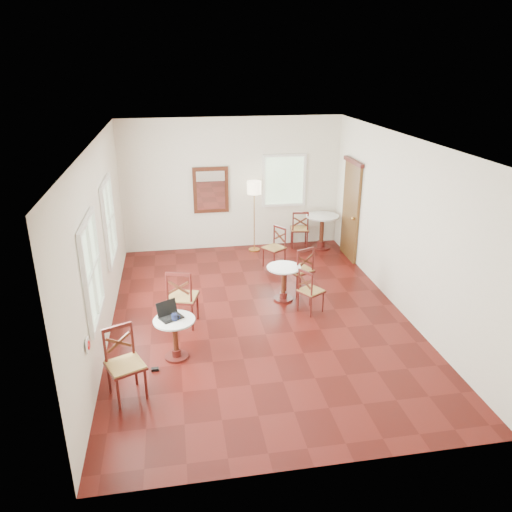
{
  "coord_description": "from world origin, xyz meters",
  "views": [
    {
      "loc": [
        -1.33,
        -7.51,
        4.15
      ],
      "look_at": [
        0.0,
        0.3,
        1.0
      ],
      "focal_mm": 34.74,
      "sensor_mm": 36.0,
      "label": 1
    }
  ],
  "objects": [
    {
      "name": "chair_mid_a",
      "position": [
        0.93,
        0.79,
        0.47
      ],
      "size": [
        0.57,
        0.57,
        0.94
      ],
      "rotation": [
        0.0,
        0.0,
        3.54
      ],
      "color": "#4E1813",
      "rests_on": "ground"
    },
    {
      "name": "chair_back_a",
      "position": [
        1.53,
        3.19,
        0.45
      ],
      "size": [
        0.48,
        0.48,
        0.91
      ],
      "rotation": [
        0.0,
        0.0,
        2.98
      ],
      "color": "#4E1813",
      "rests_on": "ground"
    },
    {
      "name": "cafe_table_mid",
      "position": [
        0.55,
        0.54,
        0.41
      ],
      "size": [
        0.62,
        0.62,
        0.66
      ],
      "color": "#4E1813",
      "rests_on": "ground"
    },
    {
      "name": "mouse",
      "position": [
        -1.42,
        -1.02,
        0.66
      ],
      "size": [
        0.11,
        0.09,
        0.03
      ],
      "primitive_type": "ellipsoid",
      "rotation": [
        0.0,
        0.0,
        0.4
      ],
      "color": "black",
      "rests_on": "cafe_table_near"
    },
    {
      "name": "room_shell",
      "position": [
        -0.06,
        0.27,
        1.89
      ],
      "size": [
        5.02,
        7.02,
        3.01
      ],
      "color": "white",
      "rests_on": "ground"
    },
    {
      "name": "cafe_table_back",
      "position": [
        2.02,
        3.02,
        0.5
      ],
      "size": [
        0.76,
        0.76,
        0.81
      ],
      "color": "#4E1813",
      "rests_on": "ground"
    },
    {
      "name": "ground",
      "position": [
        0.0,
        0.0,
        0.0
      ],
      "size": [
        7.0,
        7.0,
        0.0
      ],
      "primitive_type": "plane",
      "color": "#4F110D",
      "rests_on": "ground"
    },
    {
      "name": "power_adapter",
      "position": [
        -1.75,
        -1.36,
        0.02
      ],
      "size": [
        0.1,
        0.06,
        0.04
      ],
      "primitive_type": "cube",
      "color": "black",
      "rests_on": "ground"
    },
    {
      "name": "chair_back_b",
      "position": [
        0.72,
        2.13,
        0.43
      ],
      "size": [
        0.56,
        0.56,
        0.87
      ],
      "rotation": [
        0.0,
        0.0,
        -0.97
      ],
      "color": "#4E1813",
      "rests_on": "ground"
    },
    {
      "name": "chair_mid_b",
      "position": [
        0.9,
        -0.0,
        0.41
      ],
      "size": [
        0.52,
        0.52,
        0.82
      ],
      "rotation": [
        0.0,
        0.0,
        2.12
      ],
      "color": "#4E1813",
      "rests_on": "ground"
    },
    {
      "name": "chair_near_a",
      "position": [
        -1.3,
        -0.1,
        0.51
      ],
      "size": [
        0.59,
        0.59,
        1.03
      ],
      "rotation": [
        0.0,
        0.0,
        2.86
      ],
      "color": "#4E1813",
      "rests_on": "ground"
    },
    {
      "name": "floor_lamp",
      "position": [
        0.44,
        3.15,
        1.39
      ],
      "size": [
        0.32,
        0.32,
        1.64
      ],
      "color": "#BF8C3F",
      "rests_on": "ground"
    },
    {
      "name": "water_glass",
      "position": [
        -1.43,
        -1.07,
        0.7
      ],
      "size": [
        0.07,
        0.07,
        0.11
      ],
      "primitive_type": "cylinder",
      "color": "white",
      "rests_on": "cafe_table_near"
    },
    {
      "name": "chair_near_b",
      "position": [
        -2.1,
        -1.86,
        0.49
      ],
      "size": [
        0.59,
        0.59,
        0.98
      ],
      "rotation": [
        0.0,
        0.0,
        0.42
      ],
      "color": "#4E1813",
      "rests_on": "ground"
    },
    {
      "name": "navy_mug",
      "position": [
        -1.43,
        -1.1,
        0.69
      ],
      "size": [
        0.13,
        0.08,
        0.1
      ],
      "color": "black",
      "rests_on": "cafe_table_near"
    },
    {
      "name": "laptop",
      "position": [
        -1.51,
        -0.98,
        0.7
      ],
      "size": [
        0.41,
        0.39,
        0.23
      ],
      "rotation": [
        0.0,
        0.0,
        0.52
      ],
      "color": "black",
      "rests_on": "cafe_table_near"
    },
    {
      "name": "cafe_table_near",
      "position": [
        -1.44,
        -1.07,
        0.4
      ],
      "size": [
        0.61,
        0.61,
        0.64
      ],
      "color": "#4E1813",
      "rests_on": "ground"
    }
  ]
}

